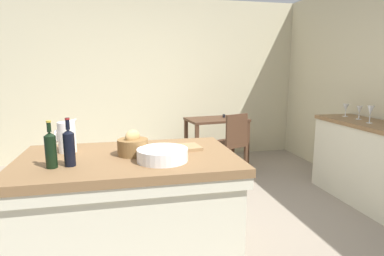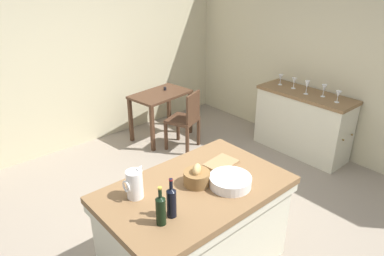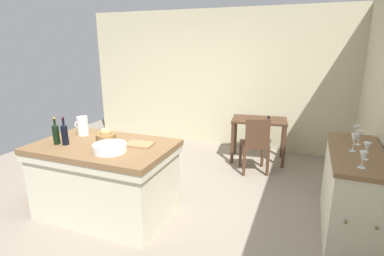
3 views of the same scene
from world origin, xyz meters
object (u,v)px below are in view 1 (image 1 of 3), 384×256
at_px(side_cabinet, 368,163).
at_px(wine_glass_middle, 370,111).
at_px(wooden_chair, 231,142).
at_px(wash_bowl, 162,155).
at_px(wine_glass_far_right, 346,108).
at_px(bread_basket, 133,146).
at_px(island_table, 130,207).
at_px(pitcher, 67,137).
at_px(wine_glass_right, 360,110).
at_px(cutting_board, 181,148).
at_px(writing_desk, 216,126).
at_px(wine_bottle_amber, 51,149).
at_px(wine_bottle_dark, 69,147).

relative_size(side_cabinet, wine_glass_middle, 7.25).
relative_size(side_cabinet, wooden_chair, 1.53).
height_order(wash_bowl, wine_glass_far_right, wine_glass_far_right).
bearing_deg(wash_bowl, bread_basket, 134.07).
xyz_separation_m(island_table, pitcher, (-0.45, 0.21, 0.52)).
bearing_deg(wine_glass_right, cutting_board, -161.20).
bearing_deg(wooden_chair, wash_bowl, -121.01).
height_order(cutting_board, wine_glass_far_right, wine_glass_far_right).
xyz_separation_m(island_table, wine_glass_right, (2.66, 0.87, 0.55)).
bearing_deg(bread_basket, writing_desk, 60.10).
height_order(island_table, writing_desk, island_table).
distance_m(wine_bottle_amber, wine_glass_right, 3.32).
distance_m(pitcher, wine_glass_middle, 3.06).
bearing_deg(wine_glass_right, wine_bottle_dark, -161.11).
bearing_deg(wine_glass_right, wine_glass_middle, -107.02).
bearing_deg(wine_bottle_amber, wine_glass_middle, 14.65).
xyz_separation_m(bread_basket, wine_glass_middle, (2.55, 0.60, 0.11)).
bearing_deg(side_cabinet, wine_glass_middle, -160.58).
bearing_deg(side_cabinet, writing_desk, 125.80).
xyz_separation_m(side_cabinet, pitcher, (-3.08, -0.43, 0.53)).
bearing_deg(wine_bottle_dark, bread_basket, 24.47).
bearing_deg(wooden_chair, cutting_board, -120.67).
height_order(island_table, wine_glass_middle, wine_glass_middle).
distance_m(side_cabinet, wine_glass_middle, 0.59).
xyz_separation_m(wooden_chair, wine_glass_middle, (1.16, -1.19, 0.56)).
distance_m(wash_bowl, bread_basket, 0.28).
bearing_deg(pitcher, wooden_chair, 40.59).
xyz_separation_m(wine_bottle_dark, wine_glass_right, (3.04, 1.04, 0.02)).
height_order(wooden_chair, pitcher, pitcher).
distance_m(island_table, writing_desk, 2.75).
height_order(wooden_chair, bread_basket, bread_basket).
relative_size(wash_bowl, cutting_board, 1.20).
height_order(wooden_chair, wine_glass_far_right, wine_glass_far_right).
distance_m(writing_desk, wash_bowl, 2.81).
bearing_deg(bread_basket, wine_bottle_amber, -158.51).
relative_size(wooden_chair, bread_basket, 4.01).
bearing_deg(cutting_board, island_table, -165.26).
bearing_deg(island_table, wooden_chair, 51.85).
bearing_deg(writing_desk, wine_glass_right, -49.53).
xyz_separation_m(wash_bowl, wine_bottle_amber, (-0.71, -0.00, 0.08)).
bearing_deg(side_cabinet, wine_glass_right, 83.53).
height_order(side_cabinet, wooden_chair, side_cabinet).
relative_size(wooden_chair, wine_glass_far_right, 5.75).
bearing_deg(writing_desk, pitcher, -130.30).
bearing_deg(wine_bottle_amber, writing_desk, 53.78).
height_order(wine_glass_right, wine_glass_far_right, same).
xyz_separation_m(bread_basket, wine_glass_right, (2.63, 0.85, 0.08)).
distance_m(cutting_board, wine_glass_far_right, 2.46).
xyz_separation_m(wine_glass_right, wine_glass_far_right, (-0.00, 0.23, -0.00)).
relative_size(bread_basket, wine_bottle_amber, 0.73).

